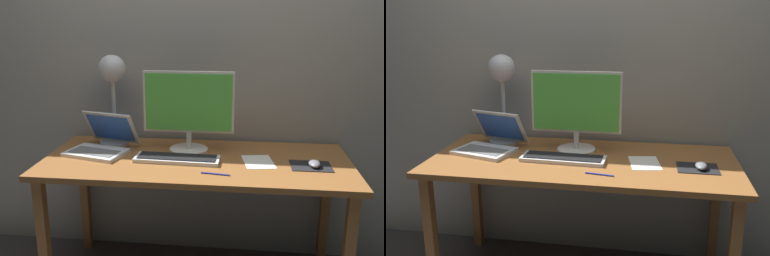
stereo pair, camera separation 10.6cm
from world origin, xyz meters
TOP-DOWN VIEW (x-y plane):
  - back_wall at (0.00, 0.40)m, footprint 4.80×0.06m
  - desk at (0.00, 0.00)m, footprint 1.60×0.70m
  - monitor at (-0.06, 0.13)m, footprint 0.49×0.21m
  - keyboard_main at (-0.10, -0.05)m, footprint 0.45×0.16m
  - laptop at (-0.53, 0.08)m, footprint 0.38×0.39m
  - desk_lamp at (-0.50, 0.22)m, footprint 0.18×0.18m
  - mousepad at (0.58, -0.05)m, footprint 0.20×0.16m
  - mouse at (0.60, -0.06)m, footprint 0.06×0.10m
  - paper_sheet_near_mouse at (0.32, -0.02)m, footprint 0.18×0.23m
  - pen at (0.11, -0.22)m, footprint 0.14×0.03m

SIDE VIEW (x-z plane):
  - desk at x=0.00m, z-range 0.29..1.03m
  - paper_sheet_near_mouse at x=0.32m, z-range 0.74..0.74m
  - mousepad at x=0.58m, z-range 0.74..0.74m
  - pen at x=0.11m, z-range 0.74..0.75m
  - keyboard_main at x=-0.10m, z-range 0.74..0.76m
  - mouse at x=0.60m, z-range 0.74..0.78m
  - laptop at x=-0.53m, z-range 0.69..0.90m
  - monitor at x=-0.06m, z-range 0.76..1.21m
  - desk_lamp at x=-0.50m, z-range 0.86..1.38m
  - back_wall at x=0.00m, z-range 0.00..2.60m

